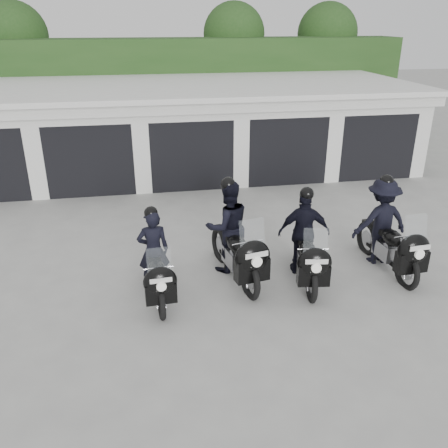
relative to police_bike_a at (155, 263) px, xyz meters
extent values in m
plane|color=#A0A19B|center=(1.45, 0.66, -0.73)|extent=(80.00, 80.00, 0.00)
cube|color=silver|center=(1.45, 9.16, 0.67)|extent=(16.00, 6.00, 2.80)
cube|color=silver|center=(1.45, 8.96, 2.15)|extent=(16.40, 6.80, 0.16)
cube|color=silver|center=(1.45, 5.91, 1.92)|extent=(16.40, 0.12, 0.40)
cube|color=black|center=(1.45, 6.14, -0.61)|extent=(16.00, 0.06, 0.24)
cube|color=silver|center=(-3.20, 6.31, 0.67)|extent=(0.50, 0.50, 2.80)
cube|color=black|center=(-1.65, 7.36, 0.37)|extent=(2.60, 2.60, 2.20)
cube|color=silver|center=(-1.65, 6.31, 1.77)|extent=(2.60, 0.50, 0.60)
cube|color=silver|center=(-0.10, 6.31, 0.67)|extent=(0.50, 0.50, 2.80)
cube|color=black|center=(1.45, 7.36, 0.37)|extent=(2.60, 2.60, 2.20)
cube|color=silver|center=(1.45, 6.31, 1.77)|extent=(2.60, 0.50, 0.60)
cube|color=silver|center=(3.00, 6.31, 0.67)|extent=(0.50, 0.50, 2.80)
cube|color=black|center=(4.55, 7.36, 0.37)|extent=(2.60, 2.60, 2.20)
cube|color=silver|center=(4.55, 6.31, 1.77)|extent=(2.60, 0.50, 0.60)
cube|color=silver|center=(6.10, 6.31, 0.67)|extent=(0.50, 0.50, 2.80)
cube|color=black|center=(7.65, 7.36, 0.37)|extent=(2.60, 2.60, 2.20)
cube|color=silver|center=(7.65, 6.31, 1.77)|extent=(2.60, 0.50, 0.60)
cube|color=silver|center=(9.20, 6.31, 0.67)|extent=(0.50, 0.50, 2.80)
cube|color=#1D3C15|center=(1.45, 13.16, 1.42)|extent=(20.00, 2.00, 4.30)
sphere|color=#1D3C15|center=(-5.05, 14.66, 3.67)|extent=(2.80, 2.80, 2.80)
cylinder|color=black|center=(-5.05, 14.66, 0.92)|extent=(0.24, 0.24, 3.30)
sphere|color=#1D3C15|center=(4.45, 14.66, 3.67)|extent=(2.80, 2.80, 2.80)
cylinder|color=black|center=(4.45, 14.66, 0.92)|extent=(0.24, 0.24, 3.30)
sphere|color=#1D3C15|center=(8.95, 14.66, 3.67)|extent=(2.80, 2.80, 2.80)
cylinder|color=black|center=(8.95, 14.66, 0.92)|extent=(0.24, 0.24, 3.30)
torus|color=black|center=(0.04, -0.70, -0.43)|extent=(0.15, 0.72, 0.71)
torus|color=black|center=(-0.04, 0.70, -0.43)|extent=(0.15, 0.72, 0.71)
cube|color=#98989D|center=(0.00, 0.02, -0.36)|extent=(0.29, 0.55, 0.31)
cube|color=black|center=(0.00, 0.00, -0.52)|extent=(0.16, 1.27, 0.06)
ellipsoid|color=black|center=(0.01, -0.15, -0.03)|extent=(0.35, 0.58, 0.28)
cube|color=black|center=(-0.02, 0.27, -0.01)|extent=(0.29, 0.55, 0.10)
ellipsoid|color=black|center=(0.05, -0.78, 0.03)|extent=(0.63, 0.36, 0.59)
cube|color=black|center=(0.05, -0.78, -0.19)|extent=(0.58, 0.25, 0.39)
cube|color=#B2BFC6|center=(0.05, -0.75, 0.42)|extent=(0.44, 0.14, 0.50)
cylinder|color=silver|center=(0.04, -0.59, 0.21)|extent=(0.55, 0.06, 0.03)
cube|color=silver|center=(0.06, -0.95, 0.15)|extent=(0.39, 0.04, 0.09)
cube|color=silver|center=(0.06, -0.92, -0.03)|extent=(0.18, 0.03, 0.10)
imported|color=black|center=(-0.02, 0.29, 0.12)|extent=(0.65, 0.45, 1.71)
sphere|color=black|center=(-0.02, 0.29, 0.93)|extent=(0.26, 0.26, 0.26)
torus|color=black|center=(1.80, -0.31, -0.37)|extent=(0.28, 0.85, 0.84)
torus|color=black|center=(1.49, 1.31, -0.37)|extent=(0.28, 0.85, 0.84)
cube|color=#98989D|center=(1.64, 0.52, -0.29)|extent=(0.41, 0.68, 0.37)
cube|color=black|center=(1.65, 0.50, -0.48)|extent=(0.38, 1.48, 0.07)
ellipsoid|color=black|center=(1.68, 0.33, 0.10)|extent=(0.49, 0.72, 0.33)
cube|color=black|center=(1.58, 0.81, 0.12)|extent=(0.41, 0.68, 0.11)
ellipsoid|color=black|center=(1.82, -0.40, 0.17)|extent=(0.78, 0.51, 0.69)
cube|color=black|center=(1.82, -0.40, -0.10)|extent=(0.70, 0.38, 0.46)
cube|color=#B2BFC6|center=(1.81, -0.37, 0.62)|extent=(0.52, 0.23, 0.59)
cylinder|color=silver|center=(1.78, -0.18, 0.37)|extent=(0.64, 0.15, 0.03)
cube|color=silver|center=(1.86, -0.59, 0.30)|extent=(0.45, 0.10, 0.10)
cube|color=silver|center=(1.85, -0.56, 0.10)|extent=(0.21, 0.06, 0.11)
imported|color=black|center=(1.58, 0.84, 0.28)|extent=(1.11, 0.94, 2.02)
sphere|color=black|center=(1.58, 0.84, 1.22)|extent=(0.31, 0.31, 0.31)
torus|color=black|center=(2.96, -0.63, -0.40)|extent=(0.24, 0.78, 0.77)
torus|color=black|center=(3.20, 0.87, -0.40)|extent=(0.24, 0.78, 0.77)
cube|color=#98989D|center=(3.09, 0.14, -0.33)|extent=(0.36, 0.62, 0.34)
cube|color=black|center=(3.08, 0.12, -0.50)|extent=(0.30, 1.37, 0.06)
ellipsoid|color=black|center=(3.06, -0.04, 0.03)|extent=(0.43, 0.65, 0.30)
cube|color=black|center=(3.13, 0.41, 0.05)|extent=(0.36, 0.62, 0.11)
ellipsoid|color=black|center=(2.95, -0.72, 0.09)|extent=(0.71, 0.45, 0.63)
cube|color=black|center=(2.95, -0.72, -0.15)|extent=(0.64, 0.33, 0.42)
cube|color=#B2BFC6|center=(2.95, -0.69, 0.52)|extent=(0.48, 0.19, 0.54)
cylinder|color=silver|center=(2.98, -0.51, 0.28)|extent=(0.59, 0.12, 0.03)
cube|color=silver|center=(2.92, -0.90, 0.22)|extent=(0.42, 0.08, 0.10)
cube|color=silver|center=(2.93, -0.86, 0.03)|extent=(0.19, 0.05, 0.11)
imported|color=black|center=(3.13, 0.43, 0.20)|extent=(1.17, 0.78, 1.85)
sphere|color=black|center=(3.13, 0.43, 1.06)|extent=(0.29, 0.29, 0.29)
torus|color=black|center=(5.03, -0.53, -0.39)|extent=(0.17, 0.82, 0.81)
torus|color=black|center=(4.93, 1.07, -0.39)|extent=(0.17, 0.82, 0.81)
cube|color=#98989D|center=(4.98, 0.30, -0.31)|extent=(0.33, 0.63, 0.36)
cube|color=black|center=(4.98, 0.27, -0.49)|extent=(0.18, 1.45, 0.07)
ellipsoid|color=black|center=(4.99, 0.11, 0.07)|extent=(0.40, 0.66, 0.32)
cube|color=black|center=(4.96, 0.58, 0.09)|extent=(0.33, 0.63, 0.11)
ellipsoid|color=black|center=(5.04, -0.61, 0.14)|extent=(0.72, 0.41, 0.67)
cube|color=black|center=(5.04, -0.61, -0.12)|extent=(0.66, 0.29, 0.44)
cube|color=#B2BFC6|center=(5.04, -0.58, 0.58)|extent=(0.50, 0.16, 0.57)
cylinder|color=silver|center=(5.02, -0.39, 0.34)|extent=(0.62, 0.07, 0.03)
cube|color=silver|center=(5.05, -0.80, 0.27)|extent=(0.44, 0.05, 0.10)
cube|color=silver|center=(5.05, -0.77, 0.07)|extent=(0.20, 0.03, 0.11)
imported|color=black|center=(4.96, 0.61, 0.24)|extent=(1.30, 0.73, 1.95)
sphere|color=black|center=(4.96, 0.61, 1.16)|extent=(0.30, 0.30, 0.30)
camera|label=1|loc=(-0.13, -8.18, 4.34)|focal=38.00mm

